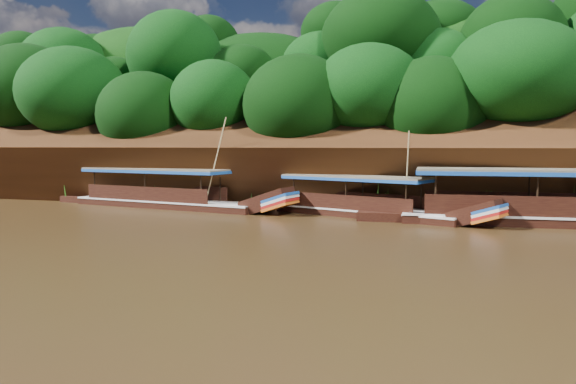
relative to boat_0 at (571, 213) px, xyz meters
name	(u,v)px	position (x,y,z in m)	size (l,w,h in m)	color
ground	(306,238)	(-11.34, -7.10, -0.62)	(160.00, 160.00, 0.00)	black
riverbank	(380,170)	(-11.35, 15.62, 1.27)	(120.00, 30.06, 19.40)	black
boat_0	(571,213)	(0.00, 0.00, 0.00)	(16.94, 3.43, 6.53)	black
boat_1	(376,208)	(-9.48, 0.34, -0.12)	(12.61, 6.10, 5.02)	black
boat_2	(176,199)	(-22.00, 1.33, -0.07)	(15.55, 4.72, 5.97)	black
reeds	(306,196)	(-13.95, 2.45, 0.27)	(50.61, 2.38, 1.94)	#326F1B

